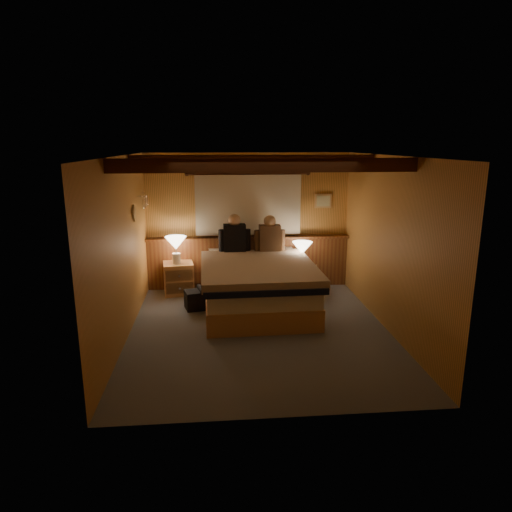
{
  "coord_description": "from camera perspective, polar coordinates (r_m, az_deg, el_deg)",
  "views": [
    {
      "loc": [
        -0.58,
        -5.93,
        2.56
      ],
      "look_at": [
        -0.01,
        0.4,
        0.98
      ],
      "focal_mm": 32.0,
      "sensor_mm": 36.0,
      "label": 1
    }
  ],
  "objects": [
    {
      "name": "floor",
      "position": [
        6.49,
        0.41,
        -9.3
      ],
      "size": [
        4.2,
        4.2,
        0.0
      ],
      "primitive_type": "plane",
      "color": "#565E67",
      "rests_on": "ground"
    },
    {
      "name": "lamp_left",
      "position": [
        7.86,
        -9.98,
        1.41
      ],
      "size": [
        0.36,
        0.36,
        0.47
      ],
      "color": "white",
      "rests_on": "nightstand_left"
    },
    {
      "name": "wall_front",
      "position": [
        4.11,
        3.29,
        -5.43
      ],
      "size": [
        3.6,
        0.0,
        3.6
      ],
      "primitive_type": "plane",
      "rotation": [
        -1.57,
        0.0,
        0.0
      ],
      "color": "#D5934C",
      "rests_on": "floor"
    },
    {
      "name": "bed",
      "position": [
        7.17,
        0.16,
        -3.63
      ],
      "size": [
        1.77,
        2.26,
        0.76
      ],
      "rotation": [
        0.0,
        0.0,
        0.02
      ],
      "color": "tan",
      "rests_on": "floor"
    },
    {
      "name": "ceiling",
      "position": [
        5.96,
        0.45,
        12.41
      ],
      "size": [
        4.2,
        4.2,
        0.0
      ],
      "primitive_type": "plane",
      "rotation": [
        3.14,
        0.0,
        0.0
      ],
      "color": "#C58B4A",
      "rests_on": "wall_back"
    },
    {
      "name": "wall_right",
      "position": [
        6.53,
        16.34,
        1.36
      ],
      "size": [
        0.0,
        4.2,
        4.2
      ],
      "primitive_type": "plane",
      "rotation": [
        1.57,
        0.0,
        -1.57
      ],
      "color": "#D5934C",
      "rests_on": "floor"
    },
    {
      "name": "coat_rail",
      "position": [
        7.65,
        -13.79,
        6.85
      ],
      "size": [
        0.05,
        0.55,
        0.24
      ],
      "color": "silver",
      "rests_on": "wall_left"
    },
    {
      "name": "ceiling_beams",
      "position": [
        6.11,
        0.31,
        11.6
      ],
      "size": [
        3.6,
        1.65,
        0.16
      ],
      "color": "#482012",
      "rests_on": "ceiling"
    },
    {
      "name": "duffel_bag",
      "position": [
        7.32,
        -6.87,
        -5.33
      ],
      "size": [
        0.55,
        0.41,
        0.36
      ],
      "rotation": [
        0.0,
        0.0,
        0.25
      ],
      "color": "black",
      "rests_on": "floor"
    },
    {
      "name": "lamp_right",
      "position": [
        7.78,
        5.8,
        0.82
      ],
      "size": [
        0.34,
        0.34,
        0.44
      ],
      "color": "white",
      "rests_on": "nightstand_right"
    },
    {
      "name": "framed_print",
      "position": [
        8.3,
        8.39,
        6.82
      ],
      "size": [
        0.3,
        0.04,
        0.25
      ],
      "color": "tan",
      "rests_on": "wall_back"
    },
    {
      "name": "wainscot",
      "position": [
        8.25,
        -0.96,
        -0.6
      ],
      "size": [
        3.6,
        0.23,
        0.94
      ],
      "color": "brown",
      "rests_on": "wall_back"
    },
    {
      "name": "wall_left",
      "position": [
        6.21,
        -16.35,
        0.71
      ],
      "size": [
        0.0,
        4.2,
        4.2
      ],
      "primitive_type": "plane",
      "rotation": [
        1.57,
        0.0,
        1.57
      ],
      "color": "#D5934C",
      "rests_on": "floor"
    },
    {
      "name": "person_left",
      "position": [
        7.79,
        -2.7,
        2.51
      ],
      "size": [
        0.55,
        0.23,
        0.67
      ],
      "rotation": [
        0.0,
        0.0,
        0.03
      ],
      "color": "black",
      "rests_on": "bed"
    },
    {
      "name": "nightstand_left",
      "position": [
        8.04,
        -9.64,
        -2.76
      ],
      "size": [
        0.56,
        0.51,
        0.55
      ],
      "rotation": [
        0.0,
        0.0,
        0.13
      ],
      "color": "tan",
      "rests_on": "floor"
    },
    {
      "name": "curtain_window",
      "position": [
        8.05,
        -0.98,
        6.54
      ],
      "size": [
        2.18,
        0.09,
        1.11
      ],
      "color": "#482012",
      "rests_on": "wall_back"
    },
    {
      "name": "nightstand_right",
      "position": [
        7.91,
        5.99,
        -3.13
      ],
      "size": [
        0.52,
        0.49,
        0.49
      ],
      "rotation": [
        0.0,
        0.0,
        -0.21
      ],
      "color": "tan",
      "rests_on": "floor"
    },
    {
      "name": "person_right",
      "position": [
        7.82,
        1.72,
        2.49
      ],
      "size": [
        0.53,
        0.21,
        0.64
      ],
      "rotation": [
        0.0,
        0.0,
        0.01
      ],
      "color": "#4A311D",
      "rests_on": "bed"
    },
    {
      "name": "wall_back",
      "position": [
        8.17,
        -1.01,
        4.37
      ],
      "size": [
        3.6,
        0.0,
        3.6
      ],
      "primitive_type": "plane",
      "rotation": [
        1.57,
        0.0,
        0.0
      ],
      "color": "#D5934C",
      "rests_on": "floor"
    }
  ]
}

